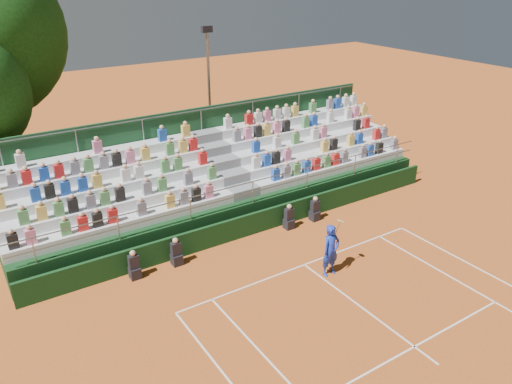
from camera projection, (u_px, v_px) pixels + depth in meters
ground at (304, 265)px, 19.54m from camera, size 90.00×90.00×0.00m
courtside_wall at (260, 221)px, 21.77m from camera, size 20.00×0.15×1.00m
line_officials at (235, 236)px, 20.69m from camera, size 9.00×0.40×1.19m
grandstand at (223, 184)px, 24.00m from camera, size 20.00×5.20×4.40m
tennis_player at (331, 250)px, 18.56m from camera, size 0.92×0.53×2.22m
floodlight_mast at (209, 85)px, 28.05m from camera, size 0.60×0.25×7.74m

